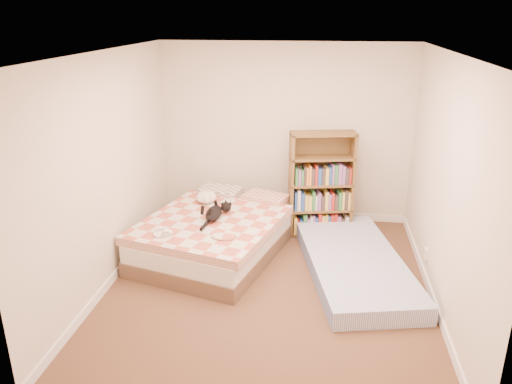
# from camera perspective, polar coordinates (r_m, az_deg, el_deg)

# --- Properties ---
(room) EXTENTS (3.51, 4.01, 2.51)m
(room) POSITION_cam_1_polar(r_m,az_deg,el_deg) (5.15, 1.55, 0.98)
(room) COLOR #4F3922
(room) RESTS_ON ground
(bed) EXTENTS (1.94, 2.37, 0.55)m
(bed) POSITION_cam_1_polar(r_m,az_deg,el_deg) (6.30, -4.40, -4.64)
(bed) COLOR brown
(bed) RESTS_ON room
(bookshelf) EXTENTS (0.90, 0.45, 1.41)m
(bookshelf) POSITION_cam_1_polar(r_m,az_deg,el_deg) (6.76, 7.39, -0.46)
(bookshelf) COLOR brown
(bookshelf) RESTS_ON room
(floor_mattress) EXTENTS (1.50, 2.45, 0.21)m
(floor_mattress) POSITION_cam_1_polar(r_m,az_deg,el_deg) (5.98, 11.11, -8.01)
(floor_mattress) COLOR #6B7EB2
(floor_mattress) RESTS_ON room
(black_cat) EXTENTS (0.37, 0.70, 0.16)m
(black_cat) POSITION_cam_1_polar(r_m,az_deg,el_deg) (6.10, -4.75, -2.31)
(black_cat) COLOR black
(black_cat) RESTS_ON bed
(white_dog) EXTENTS (0.36, 0.38, 0.14)m
(white_dog) POSITION_cam_1_polar(r_m,az_deg,el_deg) (6.58, -5.66, -0.61)
(white_dog) COLOR white
(white_dog) RESTS_ON bed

